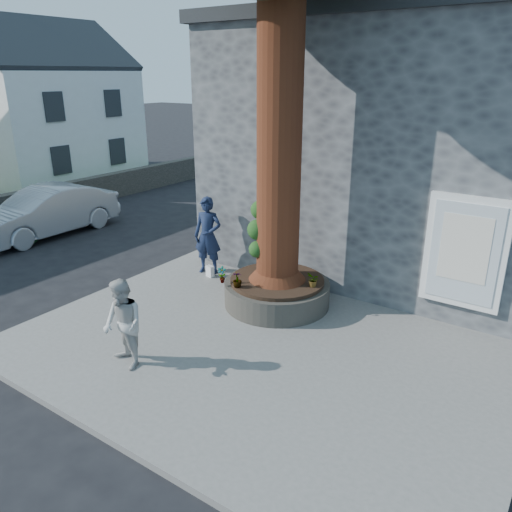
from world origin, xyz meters
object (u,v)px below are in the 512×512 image
Objects in this scene: planter at (277,292)px; a_board_sign at (24,227)px; man at (208,236)px; car_silver at (46,212)px; woman at (123,324)px.

planter is 8.84m from a_board_sign.
man reaches higher than car_silver.
man is 1.23× the size of woman.
a_board_sign is at bearing 174.87° from woman.
car_silver is 0.92m from a_board_sign.
planter is 1.45× the size of woman.
a_board_sign is (-8.82, -0.49, 0.09)m from planter.
car_silver is (-8.10, 3.95, -0.15)m from woman.
planter is at bearing -2.62° from car_silver.
man is at bearing 126.86° from woman.
man is 4.47m from woman.
car_silver reaches higher than planter.
car_silver is at bearing 169.96° from woman.
car_silver is 4.65× the size of a_board_sign.
man is 0.42× the size of car_silver.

